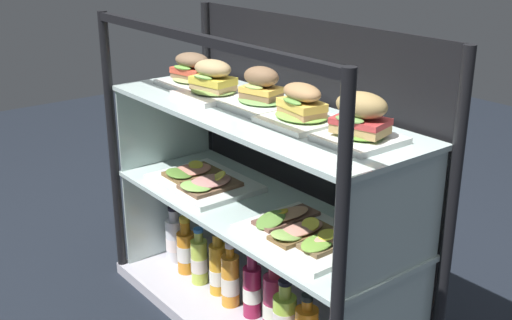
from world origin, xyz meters
TOP-DOWN VIEW (x-y plane):
  - case_base_deck at (0.00, 0.00)m, footprint 1.10×0.42m
  - case_frame at (0.00, 0.12)m, footprint 1.10×0.42m
  - riser_lower_tier at (0.00, 0.00)m, footprint 1.04×0.36m
  - shelf_lower_glass at (0.00, 0.00)m, footprint 1.06×0.37m
  - riser_upper_tier at (0.00, 0.00)m, footprint 1.04×0.36m
  - shelf_upper_glass at (0.00, 0.00)m, footprint 1.06×0.37m
  - plated_roll_sandwich_near_left_corner at (-0.37, 0.03)m, footprint 0.19×0.19m
  - plated_roll_sandwich_left_of_center at (-0.20, -0.01)m, footprint 0.19×0.19m
  - plated_roll_sandwich_far_left at (-0.01, 0.03)m, footprint 0.19×0.19m
  - plated_roll_sandwich_near_right_corner at (0.18, 0.01)m, footprint 0.19×0.19m
  - plated_roll_sandwich_mid_left at (0.38, 0.02)m, footprint 0.18×0.18m
  - open_sandwich_tray_near_left_corner at (-0.24, -0.04)m, footprint 0.34×0.25m
  - open_sandwich_tray_far_right at (0.25, -0.03)m, footprint 0.34×0.25m
  - juice_bottle_back_center at (-0.44, -0.03)m, footprint 0.07×0.07m
  - juice_bottle_front_middle at (-0.34, -0.04)m, footprint 0.06×0.06m
  - juice_bottle_near_post at (-0.25, -0.05)m, footprint 0.06×0.06m
  - juice_bottle_front_fourth at (-0.16, -0.03)m, footprint 0.06×0.06m
  - juice_bottle_tucked_behind at (-0.08, -0.04)m, footprint 0.06×0.06m
  - juice_bottle_back_left at (0.01, -0.03)m, footprint 0.06×0.06m
  - juice_bottle_front_left_end at (0.10, -0.01)m, footprint 0.07×0.07m
  - juice_bottle_front_right_end at (0.19, -0.05)m, footprint 0.07×0.07m

SIDE VIEW (x-z plane):
  - case_base_deck at x=0.00m, z-range 0.00..0.04m
  - juice_bottle_near_post at x=-0.25m, z-range 0.02..0.22m
  - juice_bottle_front_middle at x=-0.34m, z-range 0.02..0.23m
  - juice_bottle_back_center at x=-0.44m, z-range 0.02..0.23m
  - juice_bottle_front_right_end at x=0.19m, z-range 0.02..0.24m
  - juice_bottle_tucked_behind at x=-0.08m, z-range 0.02..0.24m
  - juice_bottle_front_left_end at x=0.10m, z-range 0.02..0.25m
  - juice_bottle_front_fourth at x=-0.16m, z-range 0.02..0.25m
  - juice_bottle_back_left at x=0.01m, z-range 0.02..0.25m
  - riser_lower_tier at x=0.00m, z-range 0.04..0.38m
  - shelf_lower_glass at x=0.00m, z-range 0.38..0.40m
  - open_sandwich_tray_far_right at x=0.25m, z-range 0.39..0.45m
  - open_sandwich_tray_near_left_corner at x=-0.24m, z-range 0.39..0.45m
  - case_frame at x=0.00m, z-range 0.04..0.98m
  - riser_upper_tier at x=0.00m, z-range 0.40..0.69m
  - shelf_upper_glass at x=0.00m, z-range 0.69..0.70m
  - plated_roll_sandwich_near_right_corner at x=0.18m, z-range 0.69..0.79m
  - plated_roll_sandwich_near_left_corner at x=-0.37m, z-range 0.69..0.79m
  - plated_roll_sandwich_far_left at x=-0.01m, z-range 0.68..0.80m
  - plated_roll_sandwich_left_of_center at x=-0.20m, z-range 0.69..0.80m
  - plated_roll_sandwich_mid_left at x=0.38m, z-range 0.69..0.81m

